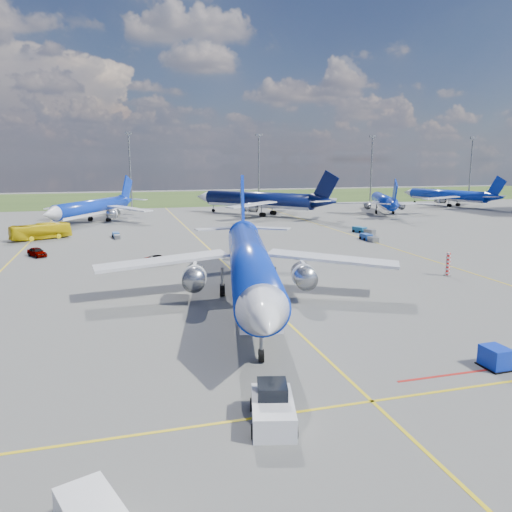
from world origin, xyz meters
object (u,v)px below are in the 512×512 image
object	(u,v)px
bg_jet_nnw	(94,223)
baggage_tug_w	(368,238)
bg_jet_ene	(447,206)
service_car_c	(248,237)
warning_post	(448,264)
bg_jet_n	(258,215)
uld_container	(495,357)
pushback_tug	(273,408)
main_airliner	(250,303)
apron_bus	(41,231)
baggage_tug_c	(116,235)
baggage_tug_e	(363,230)
service_car_a	(37,252)
bg_jet_ne	(383,213)
service_car_b	(160,260)

from	to	relation	value
bg_jet_nnw	baggage_tug_w	world-z (taller)	bg_jet_nnw
bg_jet_ene	service_car_c	xyz separation A→B (m)	(-79.62, -50.80, 0.67)
warning_post	bg_jet_n	bearing A→B (deg)	93.07
service_car_c	uld_container	bearing A→B (deg)	-41.61
warning_post	pushback_tug	world-z (taller)	warning_post
pushback_tug	service_car_c	distance (m)	64.03
bg_jet_nnw	uld_container	bearing A→B (deg)	-42.48
bg_jet_n	baggage_tug_w	distance (m)	46.93
main_airliner	bg_jet_nnw	bearing A→B (deg)	115.71
bg_jet_nnw	apron_bus	distance (m)	25.31
pushback_tug	bg_jet_ene	bearing A→B (deg)	64.13
baggage_tug_c	uld_container	bearing A→B (deg)	-75.48
pushback_tug	apron_bus	distance (m)	77.75
warning_post	baggage_tug_c	xyz separation A→B (m)	(-40.86, 44.29, -1.06)
service_car_c	baggage_tug_e	xyz separation A→B (m)	(25.11, 3.47, -0.12)
uld_container	baggage_tug_w	size ratio (longest dim) A/B	0.38
pushback_tug	service_car_a	distance (m)	60.19
bg_jet_ene	bg_jet_n	bearing A→B (deg)	-10.82
apron_bus	service_car_c	world-z (taller)	apron_bus
bg_jet_n	bg_jet_nnw	bearing A→B (deg)	-35.88
apron_bus	service_car_a	bearing A→B (deg)	159.78
pushback_tug	baggage_tug_e	xyz separation A→B (m)	(40.05, 65.73, -0.31)
bg_jet_nnw	baggage_tug_w	size ratio (longest dim) A/B	7.85
bg_jet_nnw	bg_jet_n	world-z (taller)	bg_jet_n
baggage_tug_w	baggage_tug_c	distance (m)	47.53
bg_jet_n	service_car_a	xyz separation A→B (m)	(-48.70, -46.42, 0.71)
baggage_tug_c	baggage_tug_e	world-z (taller)	baggage_tug_e
baggage_tug_w	baggage_tug_e	size ratio (longest dim) A/B	0.93
baggage_tug_c	baggage_tug_e	xyz separation A→B (m)	(48.24, -7.24, 0.11)
pushback_tug	apron_bus	xyz separation A→B (m)	(-21.75, 74.64, 0.65)
bg_jet_ene	uld_container	distance (m)	134.34
warning_post	service_car_c	distance (m)	37.98
bg_jet_nnw	pushback_tug	world-z (taller)	bg_jet_nnw
bg_jet_n	service_car_a	distance (m)	67.28
bg_jet_ne	uld_container	size ratio (longest dim) A/B	19.38
main_airliner	pushback_tug	size ratio (longest dim) A/B	7.26
bg_jet_ene	baggage_tug_w	xyz separation A→B (m)	(-58.01, -56.14, 0.52)
bg_jet_nnw	bg_jet_ene	size ratio (longest dim) A/B	1.05
bg_jet_nnw	baggage_tug_c	size ratio (longest dim) A/B	9.22
bg_jet_n	baggage_tug_c	world-z (taller)	bg_jet_n
bg_jet_ene	service_car_b	xyz separation A→B (m)	(-96.84, -67.08, 0.65)
warning_post	baggage_tug_w	size ratio (longest dim) A/B	0.60
bg_jet_nnw	service_car_b	xyz separation A→B (m)	(11.03, -52.46, 0.65)
apron_bus	service_car_c	xyz separation A→B (m)	(36.70, -12.38, -0.83)
warning_post	main_airliner	world-z (taller)	main_airliner
service_car_a	baggage_tug_w	world-z (taller)	service_car_a
apron_bus	service_car_b	world-z (taller)	apron_bus
bg_jet_n	pushback_tug	distance (m)	107.10
pushback_tug	service_car_b	world-z (taller)	pushback_tug
bg_jet_nnw	main_airliner	size ratio (longest dim) A/B	0.84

